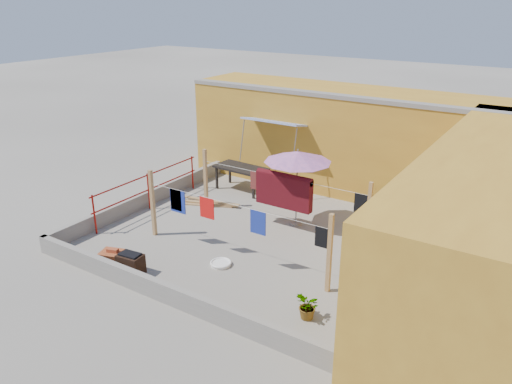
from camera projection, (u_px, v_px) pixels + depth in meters
ground at (263, 238)px, 13.03m from camera, size 80.00×80.00×0.00m
wall_back at (355, 140)px, 15.86m from camera, size 11.00×3.27×3.21m
wall_right at (487, 229)px, 9.82m from camera, size 2.40×9.00×3.20m
parapet_front at (170, 294)px, 10.15m from camera, size 8.30×0.16×0.44m
parapet_left at (149, 198)px, 15.01m from camera, size 0.16×7.30×0.44m
red_railing at (148, 186)px, 14.56m from camera, size 0.05×4.20×1.10m
clothesline_rig at (277, 195)px, 13.00m from camera, size 5.09×2.35×1.80m
patio_umbrella at (298, 157)px, 13.10m from camera, size 2.26×2.26×2.16m
outdoor_table at (241, 169)px, 15.97m from camera, size 1.74×0.94×0.79m
brick_stack at (114, 260)px, 11.49m from camera, size 0.68×0.58×0.50m
lumber_pile at (207, 203)px, 15.07m from camera, size 1.93×0.88×0.12m
brazier at (131, 264)px, 11.26m from camera, size 0.60×0.44×0.51m
white_basin at (221, 263)px, 11.68m from camera, size 0.51×0.51×0.09m
water_jug_a at (388, 236)px, 12.79m from camera, size 0.21×0.21×0.33m
water_jug_b at (354, 251)px, 12.00m from camera, size 0.24×0.24×0.38m
green_hose at (382, 217)px, 14.14m from camera, size 0.54×0.54×0.08m
plant_back_a at (386, 203)px, 14.28m from camera, size 0.69×0.60×0.74m
plant_back_b at (414, 214)px, 13.69m from camera, size 0.37×0.37×0.62m
plant_right_a at (402, 240)px, 11.93m from camera, size 0.55×0.55×0.88m
plant_right_b at (362, 256)px, 11.39m from camera, size 0.46×0.48×0.69m
plant_right_c at (308, 307)px, 9.64m from camera, size 0.66×0.66×0.56m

